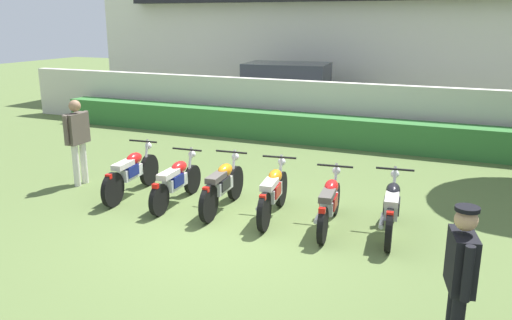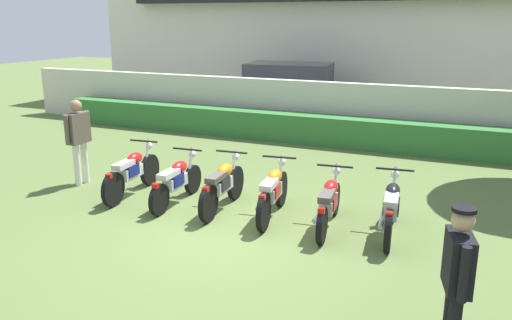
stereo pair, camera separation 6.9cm
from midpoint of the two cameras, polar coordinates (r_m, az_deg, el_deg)
name	(u,v)px [view 1 (the left image)]	position (r m, az deg, el deg)	size (l,w,h in m)	color
ground	(227,232)	(8.41, -3.48, -7.86)	(60.00, 60.00, 0.00)	#566B38
building	(392,4)	(21.75, 14.60, 16.23)	(22.90, 6.50, 7.69)	silver
compound_wall	(341,111)	(14.69, 9.16, 5.29)	(21.76, 0.30, 1.61)	beige
hedge_row	(334,131)	(14.11, 8.38, 3.19)	(17.41, 0.70, 0.77)	#337033
parked_car	(291,92)	(17.41, 3.76, 7.43)	(4.65, 2.41, 1.89)	black
motorcycle_in_row_0	(131,172)	(10.22, -13.72, -1.33)	(0.60, 1.97, 0.98)	black
motorcycle_in_row_1	(176,181)	(9.59, -8.98, -2.30)	(0.60, 1.83, 0.94)	black
motorcycle_in_row_2	(222,185)	(9.19, -3.93, -2.78)	(0.60, 1.85, 0.98)	black
motorcycle_in_row_3	(273,192)	(8.82, 1.66, -3.53)	(0.60, 1.85, 0.98)	black
motorcycle_in_row_4	(329,202)	(8.47, 7.83, -4.64)	(0.60, 1.83, 0.94)	black
motorcycle_in_row_5	(392,207)	(8.37, 14.43, -5.07)	(0.60, 1.84, 0.98)	black
inspector_person	(77,135)	(11.05, -19.20, 2.64)	(0.24, 0.70, 1.75)	silver
officer_0	(460,273)	(5.41, 21.16, -11.49)	(0.32, 0.64, 1.63)	black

